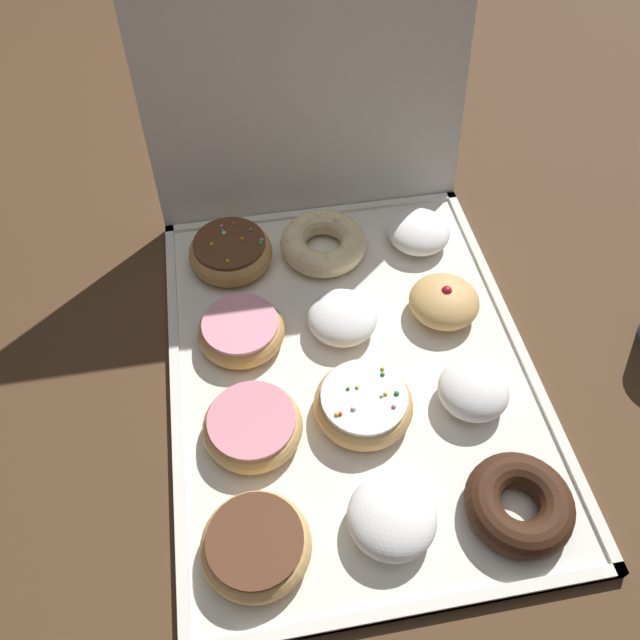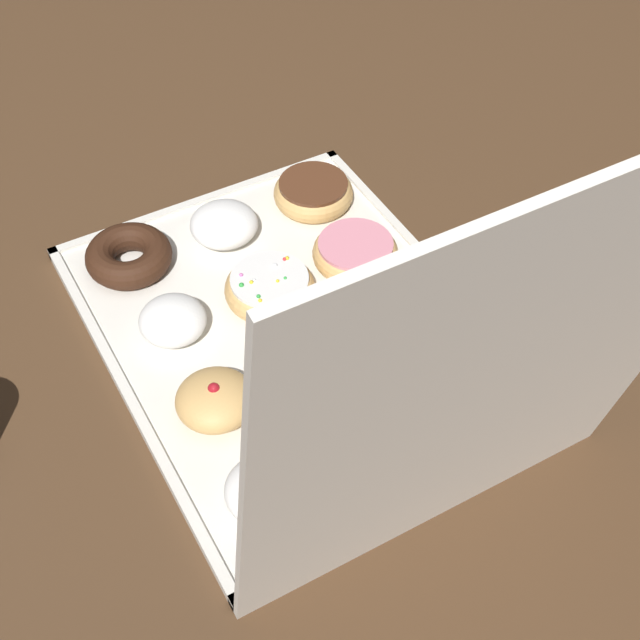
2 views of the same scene
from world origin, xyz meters
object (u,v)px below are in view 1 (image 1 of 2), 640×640
at_px(pink_frosted_donut_6, 241,330).
at_px(pink_frosted_donut_3, 253,426).
at_px(chocolate_frosted_donut_0, 256,545).
at_px(cruller_donut_10, 321,243).
at_px(powdered_filled_donut_7, 343,317).
at_px(sprinkle_donut_9, 231,252).
at_px(chocolate_cake_ring_donut_2, 519,504).
at_px(sprinkle_donut_4, 366,403).
at_px(jelly_filled_donut_8, 444,301).
at_px(donut_box, 351,370).
at_px(powdered_filled_donut_5, 473,390).
at_px(powdered_filled_donut_1, 394,517).
at_px(powdered_filled_donut_11, 419,232).

bearing_deg(pink_frosted_donut_6, pink_frosted_donut_3, -90.01).
relative_size(chocolate_frosted_donut_0, cruller_donut_10, 0.93).
bearing_deg(powdered_filled_donut_7, sprinkle_donut_9, 133.31).
height_order(chocolate_cake_ring_donut_2, powdered_filled_donut_7, powdered_filled_donut_7).
bearing_deg(cruller_donut_10, sprinkle_donut_4, -88.60).
relative_size(sprinkle_donut_4, jelly_filled_donut_8, 1.27).
height_order(chocolate_frosted_donut_0, cruller_donut_10, cruller_donut_10).
height_order(donut_box, pink_frosted_donut_6, pink_frosted_donut_6).
relative_size(chocolate_frosted_donut_0, jelly_filled_donut_8, 1.23).
xyz_separation_m(chocolate_frosted_donut_0, pink_frosted_donut_6, (0.01, 0.27, -0.00)).
height_order(sprinkle_donut_4, sprinkle_donut_9, sprinkle_donut_9).
bearing_deg(pink_frosted_donut_6, chocolate_cake_ring_donut_2, -46.24).
bearing_deg(pink_frosted_donut_6, powdered_filled_donut_5, -27.85).
height_order(donut_box, powdered_filled_donut_1, powdered_filled_donut_1).
bearing_deg(jelly_filled_donut_8, sprinkle_donut_9, 152.60).
bearing_deg(powdered_filled_donut_11, cruller_donut_10, 178.66).
distance_m(sprinkle_donut_4, powdered_filled_donut_11, 0.29).
relative_size(pink_frosted_donut_6, powdered_filled_donut_11, 1.23).
bearing_deg(chocolate_frosted_donut_0, cruller_donut_10, 71.28).
xyz_separation_m(powdered_filled_donut_5, cruller_donut_10, (-0.13, 0.27, -0.00)).
bearing_deg(chocolate_cake_ring_donut_2, jelly_filled_donut_8, 89.71).
distance_m(pink_frosted_donut_6, powdered_filled_donut_11, 0.29).
xyz_separation_m(powdered_filled_donut_1, jelly_filled_donut_8, (0.13, 0.26, 0.00)).
bearing_deg(chocolate_frosted_donut_0, powdered_filled_donut_7, 62.01).
bearing_deg(pink_frosted_donut_6, powdered_filled_donut_7, -1.56).
xyz_separation_m(chocolate_frosted_donut_0, powdered_filled_donut_5, (0.27, 0.13, 0.00)).
bearing_deg(pink_frosted_donut_3, powdered_filled_donut_1, -44.79).
relative_size(chocolate_frosted_donut_0, powdered_filled_donut_7, 1.26).
distance_m(chocolate_cake_ring_donut_2, cruller_donut_10, 0.43).
height_order(chocolate_frosted_donut_0, sprinkle_donut_4, sprinkle_donut_4).
bearing_deg(powdered_filled_donut_11, pink_frosted_donut_3, -134.95).
distance_m(powdered_filled_donut_5, jelly_filled_donut_8, 0.13).
height_order(pink_frosted_donut_6, powdered_filled_donut_7, powdered_filled_donut_7).
height_order(sprinkle_donut_9, cruller_donut_10, sprinkle_donut_9).
distance_m(chocolate_cake_ring_donut_2, powdered_filled_donut_7, 0.30).
bearing_deg(powdered_filled_donut_1, chocolate_cake_ring_donut_2, -3.57).
bearing_deg(pink_frosted_donut_6, sprinkle_donut_9, 90.61).
distance_m(powdered_filled_donut_7, powdered_filled_donut_11, 0.19).
xyz_separation_m(chocolate_cake_ring_donut_2, cruller_donut_10, (-0.14, 0.40, 0.00)).
height_order(donut_box, powdered_filled_donut_11, powdered_filled_donut_11).
height_order(pink_frosted_donut_6, jelly_filled_donut_8, jelly_filled_donut_8).
height_order(sprinkle_donut_4, powdered_filled_donut_5, powdered_filled_donut_5).
height_order(powdered_filled_donut_1, cruller_donut_10, powdered_filled_donut_1).
xyz_separation_m(sprinkle_donut_4, pink_frosted_donut_6, (-0.13, 0.13, -0.00)).
bearing_deg(sprinkle_donut_9, sprinkle_donut_4, -63.36).
xyz_separation_m(chocolate_frosted_donut_0, sprinkle_donut_4, (0.14, 0.14, 0.00)).
distance_m(pink_frosted_donut_3, cruller_donut_10, 0.30).
distance_m(donut_box, cruller_donut_10, 0.20).
height_order(chocolate_frosted_donut_0, pink_frosted_donut_3, chocolate_frosted_donut_0).
height_order(chocolate_frosted_donut_0, powdered_filled_donut_11, powdered_filled_donut_11).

